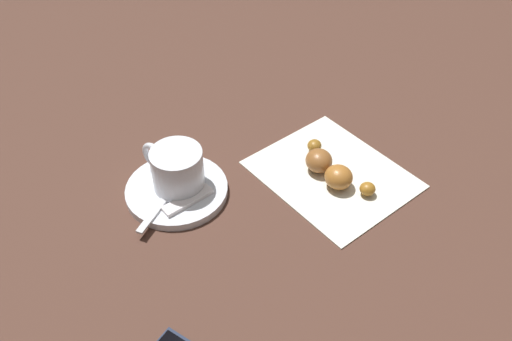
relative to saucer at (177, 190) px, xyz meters
name	(u,v)px	position (x,y,z in m)	size (l,w,h in m)	color
ground_plane	(262,191)	(-0.10, 0.05, -0.01)	(1.80, 1.80, 0.00)	#4B3025
saucer	(177,190)	(0.00, 0.00, 0.00)	(0.13, 0.13, 0.01)	silver
espresso_cup	(176,168)	(0.00, 0.00, 0.03)	(0.07, 0.09, 0.06)	silver
teaspoon	(177,182)	(0.00, -0.01, 0.01)	(0.12, 0.10, 0.01)	silver
sugar_packet	(188,200)	(0.00, 0.03, 0.01)	(0.07, 0.02, 0.01)	white
napkin	(332,174)	(-0.20, 0.08, 0.00)	(0.17, 0.20, 0.00)	silver
croissant	(330,168)	(-0.19, 0.08, 0.01)	(0.06, 0.13, 0.03)	olive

